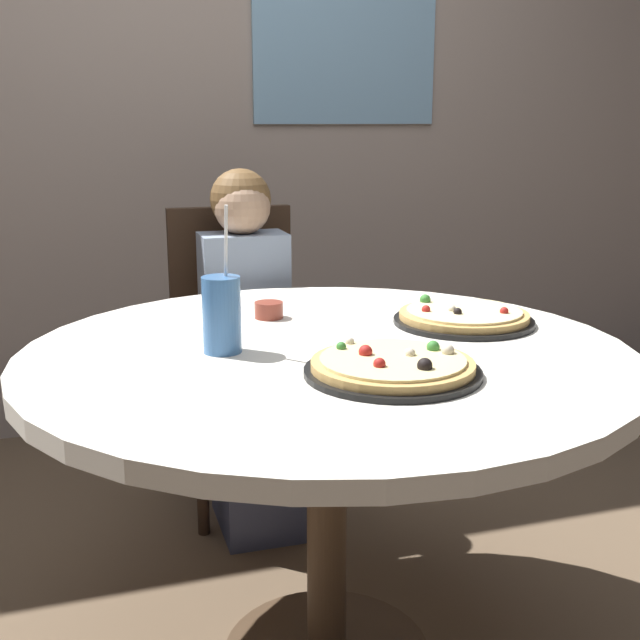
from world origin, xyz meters
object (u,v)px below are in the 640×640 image
(soda_cup, at_px, (222,314))
(sauce_bowl, at_px, (269,310))
(pizza_cheese, at_px, (463,317))
(pizza_veggie, at_px, (393,367))
(chair_wooden, at_px, (238,339))
(diner_child, at_px, (251,369))
(dining_table, at_px, (327,388))

(soda_cup, height_order, sauce_bowl, soda_cup)
(pizza_cheese, xyz_separation_m, sauce_bowl, (-0.43, 0.20, 0.00))
(pizza_veggie, relative_size, pizza_cheese, 1.02)
(soda_cup, bearing_deg, chair_wooden, 76.07)
(diner_child, bearing_deg, pizza_cheese, -59.23)
(chair_wooden, height_order, pizza_veggie, chair_wooden)
(dining_table, relative_size, pizza_veggie, 3.83)
(chair_wooden, bearing_deg, sauce_bowl, -94.84)
(pizza_cheese, xyz_separation_m, soda_cup, (-0.59, -0.06, 0.07))
(dining_table, height_order, diner_child, diner_child)
(pizza_veggie, bearing_deg, chair_wooden, 92.96)
(pizza_veggie, bearing_deg, dining_table, 105.70)
(chair_wooden, relative_size, soda_cup, 3.09)
(dining_table, distance_m, pizza_veggie, 0.25)
(diner_child, relative_size, soda_cup, 3.52)
(chair_wooden, relative_size, diner_child, 0.88)
(dining_table, distance_m, diner_child, 0.76)
(soda_cup, relative_size, sauce_bowl, 4.39)
(pizza_veggie, height_order, sauce_bowl, pizza_veggie)
(pizza_cheese, bearing_deg, soda_cup, -173.84)
(sauce_bowl, bearing_deg, dining_table, -80.39)
(dining_table, xyz_separation_m, diner_child, (-0.00, 0.74, -0.18))
(chair_wooden, xyz_separation_m, sauce_bowl, (-0.05, -0.62, 0.24))
(chair_wooden, distance_m, diner_child, 0.19)
(pizza_cheese, relative_size, sauce_bowl, 4.76)
(chair_wooden, bearing_deg, pizza_veggie, -87.04)
(pizza_cheese, bearing_deg, sauce_bowl, 155.26)
(diner_child, relative_size, sauce_bowl, 15.46)
(soda_cup, bearing_deg, pizza_cheese, 6.16)
(pizza_veggie, relative_size, soda_cup, 1.10)
(dining_table, xyz_separation_m, chair_wooden, (0.00, 0.92, -0.13))
(chair_wooden, height_order, pizza_cheese, chair_wooden)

